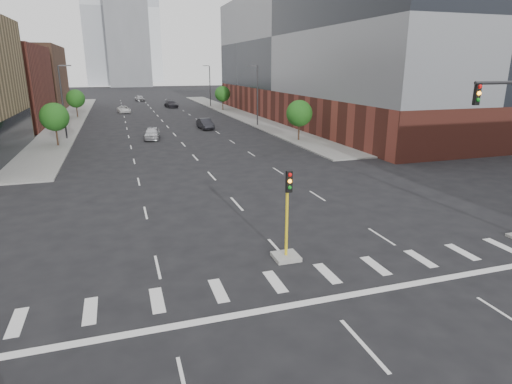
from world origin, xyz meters
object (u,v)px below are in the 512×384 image
car_near_left (152,133)px  car_deep_right (171,104)px  car_distant (140,98)px  median_traffic_signal (287,240)px  car_far_left (124,110)px  car_mid_right (205,124)px

car_near_left → car_deep_right: bearing=88.7°
car_deep_right → car_distant: size_ratio=1.13×
median_traffic_signal → car_far_left: median_traffic_signal is taller
median_traffic_signal → car_far_left: bearing=94.6°
median_traffic_signal → car_deep_right: bearing=86.8°
car_mid_right → car_distant: (-6.25, 56.69, 0.03)m
car_far_left → car_deep_right: size_ratio=0.90×
median_traffic_signal → car_far_left: 72.49m
car_near_left → car_deep_right: size_ratio=0.85×
car_mid_right → car_distant: bearing=92.4°
car_far_left → car_distant: bearing=73.9°
car_near_left → car_mid_right: bearing=49.5°
car_distant → median_traffic_signal: bearing=-98.3°
car_deep_right → car_far_left: bearing=-149.3°
car_mid_right → car_distant: size_ratio=0.99×
car_near_left → car_distant: size_ratio=0.96×
car_near_left → car_far_left: car_near_left is taller
median_traffic_signal → car_distant: 101.70m
car_near_left → car_distant: car_distant is taller
car_distant → car_deep_right: bearing=-83.9°
car_far_left → car_deep_right: car_deep_right is taller
car_deep_right → car_mid_right: bearing=-97.3°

